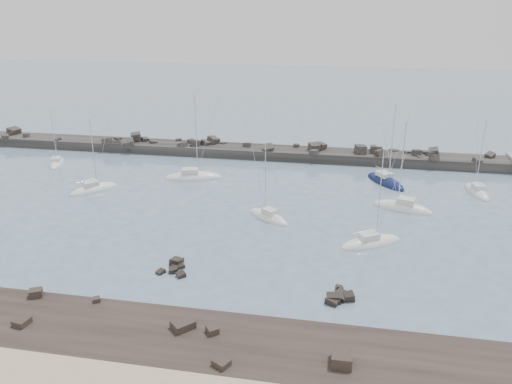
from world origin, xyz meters
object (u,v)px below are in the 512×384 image
(sailboat_3, at_px, (193,178))
(sailboat_5, at_px, (371,243))
(sailboat_4, at_px, (268,217))
(sailboat_8, at_px, (476,192))
(sailboat_6, at_px, (385,182))
(sailboat_2, at_px, (94,190))
(sailboat_1, at_px, (57,164))
(sailboat_7, at_px, (402,208))

(sailboat_3, bearing_deg, sailboat_5, -34.64)
(sailboat_4, bearing_deg, sailboat_8, 27.42)
(sailboat_6, xyz_separation_m, sailboat_8, (14.10, -2.22, -0.01))
(sailboat_2, distance_m, sailboat_3, 16.58)
(sailboat_4, relative_size, sailboat_8, 0.95)
(sailboat_1, bearing_deg, sailboat_6, 0.40)
(sailboat_2, distance_m, sailboat_7, 48.52)
(sailboat_4, bearing_deg, sailboat_3, 136.50)
(sailboat_3, height_order, sailboat_8, sailboat_3)
(sailboat_7, bearing_deg, sailboat_2, -178.83)
(sailboat_5, xyz_separation_m, sailboat_7, (4.93, 12.57, 0.02))
(sailboat_1, relative_size, sailboat_5, 0.86)
(sailboat_8, bearing_deg, sailboat_3, -178.29)
(sailboat_1, height_order, sailboat_6, sailboat_6)
(sailboat_2, xyz_separation_m, sailboat_8, (60.79, 10.23, -0.00))
(sailboat_3, bearing_deg, sailboat_6, 6.32)
(sailboat_4, relative_size, sailboat_7, 0.84)
(sailboat_1, bearing_deg, sailboat_4, -22.52)
(sailboat_5, bearing_deg, sailboat_8, 51.73)
(sailboat_6, bearing_deg, sailboat_1, -179.60)
(sailboat_6, bearing_deg, sailboat_7, -80.97)
(sailboat_2, distance_m, sailboat_4, 30.20)
(sailboat_1, distance_m, sailboat_8, 74.58)
(sailboat_2, distance_m, sailboat_5, 45.10)
(sailboat_3, xyz_separation_m, sailboat_7, (34.48, -7.84, 0.01))
(sailboat_6, height_order, sailboat_8, sailboat_6)
(sailboat_6, distance_m, sailboat_7, 11.61)
(sailboat_2, relative_size, sailboat_8, 1.03)
(sailboat_6, relative_size, sailboat_8, 1.19)
(sailboat_4, bearing_deg, sailboat_6, 47.13)
(sailboat_5, height_order, sailboat_6, sailboat_6)
(sailboat_3, distance_m, sailboat_6, 32.86)
(sailboat_2, xyz_separation_m, sailboat_6, (46.69, 12.45, 0.01))
(sailboat_2, relative_size, sailboat_3, 0.82)
(sailboat_7, bearing_deg, sailboat_1, 169.95)
(sailboat_8, bearing_deg, sailboat_1, 178.61)
(sailboat_4, height_order, sailboat_6, sailboat_6)
(sailboat_2, xyz_separation_m, sailboat_4, (29.61, -5.95, -0.00))
(sailboat_5, relative_size, sailboat_6, 0.90)
(sailboat_1, distance_m, sailboat_5, 62.02)
(sailboat_4, bearing_deg, sailboat_7, 20.16)
(sailboat_1, height_order, sailboat_3, sailboat_3)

